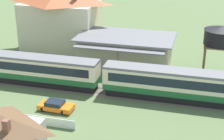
{
  "coord_description": "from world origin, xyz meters",
  "views": [
    {
      "loc": [
        5.36,
        -39.64,
        19.82
      ],
      "look_at": [
        -5.34,
        0.41,
        2.78
      ],
      "focal_mm": 55.0,
      "sensor_mm": 36.0,
      "label": 1
    }
  ],
  "objects_px": {
    "water_tower": "(221,37)",
    "station_house_terracotta_roof": "(60,18)",
    "parked_car_orange": "(56,106)",
    "station_building": "(126,50)",
    "passenger_train": "(103,76)"
  },
  "relations": [
    {
      "from": "station_building",
      "to": "parked_car_orange",
      "type": "bearing_deg",
      "value": -105.83
    },
    {
      "from": "station_building",
      "to": "parked_car_orange",
      "type": "height_order",
      "value": "station_building"
    },
    {
      "from": "station_house_terracotta_roof",
      "to": "water_tower",
      "type": "relative_size",
      "value": 1.77
    },
    {
      "from": "passenger_train",
      "to": "parked_car_orange",
      "type": "height_order",
      "value": "passenger_train"
    },
    {
      "from": "station_building",
      "to": "water_tower",
      "type": "height_order",
      "value": "water_tower"
    },
    {
      "from": "water_tower",
      "to": "station_house_terracotta_roof",
      "type": "bearing_deg",
      "value": 163.82
    },
    {
      "from": "parked_car_orange",
      "to": "station_building",
      "type": "bearing_deg",
      "value": 76.06
    },
    {
      "from": "water_tower",
      "to": "passenger_train",
      "type": "bearing_deg",
      "value": -152.0
    },
    {
      "from": "passenger_train",
      "to": "water_tower",
      "type": "relative_size",
      "value": 9.94
    },
    {
      "from": "water_tower",
      "to": "parked_car_orange",
      "type": "distance_m",
      "value": 23.78
    },
    {
      "from": "passenger_train",
      "to": "station_building",
      "type": "bearing_deg",
      "value": 86.27
    },
    {
      "from": "station_house_terracotta_roof",
      "to": "parked_car_orange",
      "type": "relative_size",
      "value": 3.3
    },
    {
      "from": "station_building",
      "to": "parked_car_orange",
      "type": "distance_m",
      "value": 17.22
    },
    {
      "from": "passenger_train",
      "to": "parked_car_orange",
      "type": "xyz_separation_m",
      "value": [
        -4.01,
        -6.38,
        -1.65
      ]
    },
    {
      "from": "station_building",
      "to": "parked_car_orange",
      "type": "relative_size",
      "value": 3.51
    }
  ]
}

